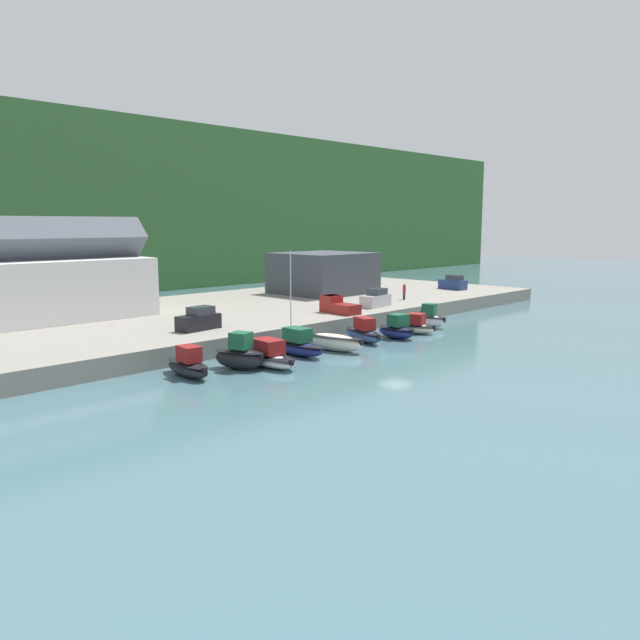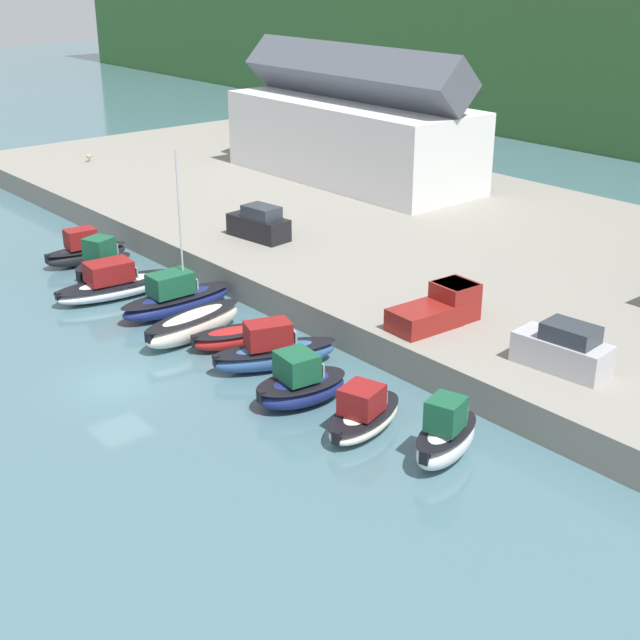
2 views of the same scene
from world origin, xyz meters
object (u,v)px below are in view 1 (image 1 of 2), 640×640
at_px(moored_boat_5, 342,340).
at_px(moored_boat_4, 334,342).
at_px(moored_boat_0, 188,365).
at_px(moored_boat_3, 295,345).
at_px(moored_boat_6, 363,333).
at_px(moored_boat_7, 397,329).
at_px(person_on_quay, 404,291).
at_px(moored_boat_8, 414,326).
at_px(parked_car_1, 376,299).
at_px(moored_boat_2, 266,356).
at_px(moored_boat_1, 239,355).
at_px(parked_car_2, 453,283).
at_px(moored_boat_9, 428,319).
at_px(pickup_truck_0, 337,305).
at_px(parked_car_0, 199,320).

bearing_deg(moored_boat_5, moored_boat_4, -139.64).
height_order(moored_boat_0, moored_boat_3, moored_boat_3).
xyz_separation_m(moored_boat_6, moored_boat_7, (3.68, -1.30, 0.03)).
relative_size(moored_boat_3, person_on_quay, 4.29).
relative_size(moored_boat_0, moored_boat_8, 1.09).
relative_size(moored_boat_0, parked_car_1, 1.27).
bearing_deg(moored_boat_6, person_on_quay, 45.64).
xyz_separation_m(moored_boat_3, moored_boat_7, (12.76, -1.44, -0.00)).
xyz_separation_m(moored_boat_2, moored_boat_6, (13.62, 1.20, 0.08)).
xyz_separation_m(moored_boat_1, parked_car_2, (50.74, 12.60, 1.49)).
height_order(moored_boat_1, moored_boat_2, moored_boat_1).
height_order(moored_boat_1, moored_boat_7, moored_boat_1).
relative_size(moored_boat_4, moored_boat_9, 1.46).
height_order(moored_boat_9, parked_car_2, parked_car_2).
distance_m(moored_boat_2, moored_boat_8, 20.95).
height_order(moored_boat_2, moored_boat_5, moored_boat_2).
distance_m(moored_boat_1, moored_boat_6, 16.00).
bearing_deg(moored_boat_7, parked_car_2, 30.00).
bearing_deg(parked_car_2, moored_boat_7, -150.03).
xyz_separation_m(parked_car_2, pickup_truck_0, (-30.69, -4.64, -0.10)).
distance_m(parked_car_2, person_on_quay, 15.99).
relative_size(moored_boat_6, parked_car_0, 1.48).
xyz_separation_m(moored_boat_7, parked_car_1, (7.42, 8.82, 1.71)).
relative_size(moored_boat_5, parked_car_2, 1.07).
height_order(moored_boat_4, moored_boat_6, moored_boat_6).
height_order(moored_boat_3, parked_car_1, moored_boat_3).
bearing_deg(moored_boat_1, moored_boat_9, -18.32).
bearing_deg(moored_boat_9, parked_car_2, 9.47).
distance_m(moored_boat_1, moored_boat_8, 23.31).
distance_m(moored_boat_1, parked_car_2, 52.30).
height_order(moored_boat_5, moored_boat_8, moored_boat_8).
relative_size(moored_boat_4, parked_car_1, 1.49).
xyz_separation_m(moored_boat_4, moored_boat_8, (12.74, 0.22, -0.07)).
relative_size(parked_car_0, parked_car_1, 1.01).
relative_size(moored_boat_6, moored_boat_8, 1.28).
relative_size(moored_boat_3, moored_boat_9, 2.07).
bearing_deg(parked_car_1, moored_boat_9, 174.22).
height_order(moored_boat_9, parked_car_0, parked_car_0).
bearing_deg(parked_car_1, parked_car_2, -85.17).
bearing_deg(moored_boat_3, parked_car_1, 20.79).
height_order(moored_boat_2, moored_boat_6, moored_boat_6).
bearing_deg(moored_boat_9, moored_boat_2, 165.83).
bearing_deg(moored_boat_4, moored_boat_0, 165.78).
xyz_separation_m(moored_boat_1, moored_boat_7, (19.67, -0.62, -0.22)).
relative_size(moored_boat_3, parked_car_0, 2.09).
height_order(moored_boat_2, moored_boat_9, moored_boat_9).
relative_size(moored_boat_2, moored_boat_6, 1.17).
relative_size(moored_boat_4, parked_car_0, 1.48).
bearing_deg(person_on_quay, moored_boat_5, -157.17).
relative_size(moored_boat_4, pickup_truck_0, 1.34).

